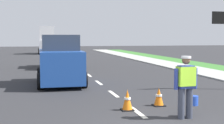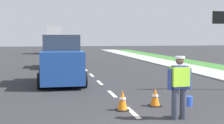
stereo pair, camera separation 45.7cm
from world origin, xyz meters
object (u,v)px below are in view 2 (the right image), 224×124
delivery_truck (54,41)px  car_oncoming_second (60,54)px  traffic_cone_far (122,100)px  road_worker (180,84)px  car_oncoming_lead (61,61)px  traffic_cone_near (155,97)px

delivery_truck → car_oncoming_second: (0.17, -18.96, -0.63)m
traffic_cone_far → delivery_truck: delivery_truck is taller
traffic_cone_far → delivery_truck: 32.74m
traffic_cone_far → road_worker: bearing=-44.8°
road_worker → car_oncoming_lead: 7.42m
delivery_truck → road_worker: bearing=-85.3°
traffic_cone_far → car_oncoming_lead: size_ratio=0.16×
road_worker → traffic_cone_near: (-0.13, 1.61, -0.65)m
traffic_cone_near → delivery_truck: (-2.67, 32.32, 1.32)m
road_worker → delivery_truck: delivery_truck is taller
road_worker → traffic_cone_near: size_ratio=2.89×
traffic_cone_far → car_oncoming_second: size_ratio=0.16×
delivery_truck → car_oncoming_lead: bearing=-90.1°
road_worker → car_oncoming_lead: bearing=112.6°
car_oncoming_second → car_oncoming_lead: 8.12m
road_worker → car_oncoming_lead: (-2.85, 6.85, 0.12)m
traffic_cone_near → car_oncoming_second: (-2.50, 13.36, 0.69)m
delivery_truck → car_oncoming_lead: delivery_truck is taller
delivery_truck → car_oncoming_second: size_ratio=1.18×
traffic_cone_near → road_worker: bearing=-85.5°
road_worker → delivery_truck: (-2.80, 33.93, 0.68)m
road_worker → traffic_cone_far: bearing=135.2°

